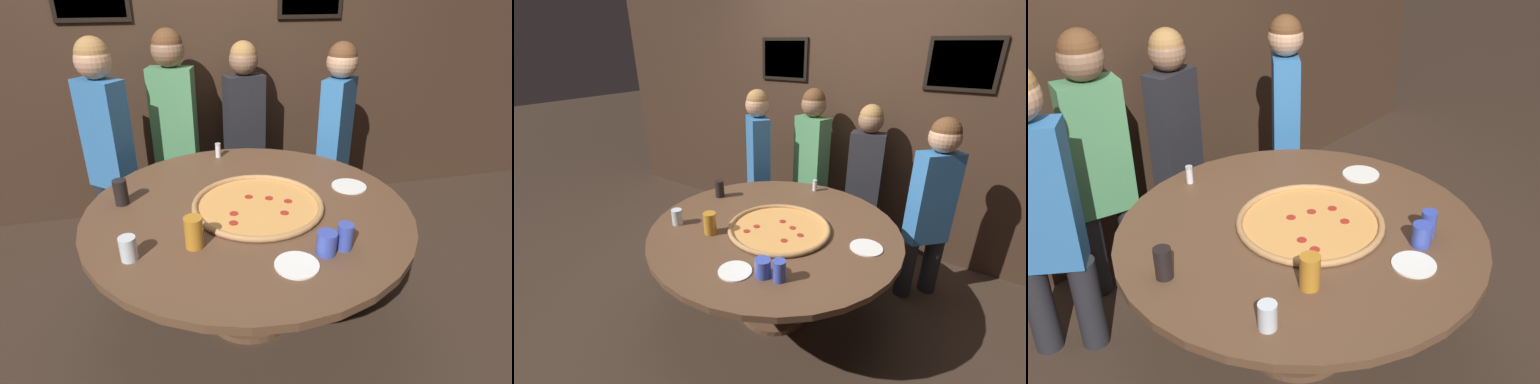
# 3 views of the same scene
# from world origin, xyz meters

# --- Properties ---
(ground_plane) EXTENTS (24.00, 24.00, 0.00)m
(ground_plane) POSITION_xyz_m (0.00, 0.00, 0.00)
(ground_plane) COLOR #38281E
(back_wall) EXTENTS (6.40, 0.08, 2.60)m
(back_wall) POSITION_xyz_m (0.00, 1.45, 1.30)
(back_wall) COLOR #3D281C
(back_wall) RESTS_ON ground_plane
(dining_table) EXTENTS (1.70, 1.70, 0.74)m
(dining_table) POSITION_xyz_m (0.00, 0.00, 0.62)
(dining_table) COLOR brown
(dining_table) RESTS_ON ground_plane
(giant_pizza) EXTENTS (0.69, 0.69, 0.03)m
(giant_pizza) POSITION_xyz_m (0.05, -0.02, 0.75)
(giant_pizza) COLOR #E0994C
(giant_pizza) RESTS_ON dining_table
(drink_cup_far_right) EXTENTS (0.09, 0.09, 0.11)m
(drink_cup_far_right) POSITION_xyz_m (0.24, -0.49, 0.79)
(drink_cup_far_right) COLOR #384CB7
(drink_cup_far_right) RESTS_ON dining_table
(drink_cup_near_left) EXTENTS (0.07, 0.07, 0.12)m
(drink_cup_near_left) POSITION_xyz_m (0.33, -0.47, 0.80)
(drink_cup_near_left) COLOR #384CB7
(drink_cup_near_left) RESTS_ON dining_table
(drink_cup_far_left) EXTENTS (0.07, 0.07, 0.14)m
(drink_cup_far_left) POSITION_xyz_m (-0.65, 0.18, 0.81)
(drink_cup_far_left) COLOR black
(drink_cup_far_left) RESTS_ON dining_table
(drink_cup_centre_back) EXTENTS (0.08, 0.08, 0.15)m
(drink_cup_centre_back) POSITION_xyz_m (-0.31, -0.31, 0.81)
(drink_cup_centre_back) COLOR #BC7A23
(drink_cup_centre_back) RESTS_ON dining_table
(drink_cup_front_edge) EXTENTS (0.07, 0.07, 0.11)m
(drink_cup_front_edge) POSITION_xyz_m (-0.59, -0.34, 0.79)
(drink_cup_front_edge) COLOR silver
(drink_cup_front_edge) RESTS_ON dining_table
(white_plate_left_side) EXTENTS (0.19, 0.19, 0.01)m
(white_plate_left_side) POSITION_xyz_m (0.09, -0.54, 0.74)
(white_plate_left_side) COLOR white
(white_plate_left_side) RESTS_ON dining_table
(white_plate_far_back) EXTENTS (0.20, 0.20, 0.01)m
(white_plate_far_back) POSITION_xyz_m (0.62, 0.09, 0.74)
(white_plate_far_back) COLOR white
(white_plate_far_back) RESTS_ON dining_table
(condiment_shaker) EXTENTS (0.04, 0.04, 0.10)m
(condiment_shaker) POSITION_xyz_m (-0.06, 0.72, 0.79)
(condiment_shaker) COLOR silver
(condiment_shaker) RESTS_ON dining_table
(diner_far_left) EXTENTS (0.38, 0.35, 1.51)m
(diner_far_left) POSITION_xyz_m (-0.78, 0.90, 0.86)
(diner_far_left) COLOR #232328
(diner_far_left) RESTS_ON ground_plane
(diner_far_right) EXTENTS (0.37, 0.21, 1.43)m
(diner_far_right) POSITION_xyz_m (0.22, 1.17, 0.81)
(diner_far_right) COLOR #232328
(diner_far_right) RESTS_ON ground_plane
(diner_centre_back) EXTENTS (0.35, 0.35, 1.45)m
(diner_centre_back) POSITION_xyz_m (0.85, 0.83, 0.82)
(diner_centre_back) COLOR #232328
(diner_centre_back) RESTS_ON ground_plane
(diner_side_right) EXTENTS (0.40, 0.25, 1.53)m
(diner_side_right) POSITION_xyz_m (-0.32, 1.14, 0.87)
(diner_side_right) COLOR #232328
(diner_side_right) RESTS_ON ground_plane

